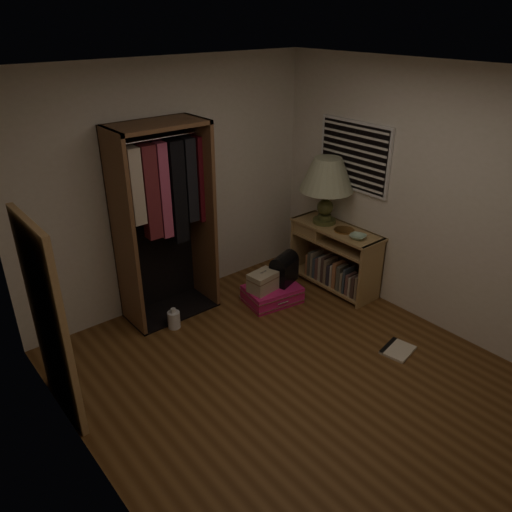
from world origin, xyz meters
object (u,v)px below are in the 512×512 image
at_px(console_bookshelf, 333,254).
at_px(table_lamp, 327,176).
at_px(open_wardrobe, 165,206).
at_px(white_jug, 174,319).
at_px(pink_suitcase, 272,294).
at_px(floor_mirror, 49,322).
at_px(train_case, 263,281).
at_px(black_bag, 284,268).

bearing_deg(console_bookshelf, table_lamp, 89.15).
height_order(open_wardrobe, white_jug, open_wardrobe).
bearing_deg(white_jug, pink_suitcase, -12.83).
bearing_deg(floor_mirror, white_jug, 18.76).
bearing_deg(train_case, pink_suitcase, -12.47).
bearing_deg(pink_suitcase, train_case, -176.55).
relative_size(train_case, black_bag, 0.93).
distance_m(console_bookshelf, white_jug, 2.00).
distance_m(open_wardrobe, black_bag, 1.52).
relative_size(open_wardrobe, white_jug, 9.04).
relative_size(floor_mirror, train_case, 4.98).
bearing_deg(floor_mirror, black_bag, 4.18).
bearing_deg(table_lamp, white_jug, 172.95).
height_order(console_bookshelf, black_bag, console_bookshelf).
height_order(train_case, table_lamp, table_lamp).
bearing_deg(train_case, open_wardrobe, 138.58).
relative_size(console_bookshelf, white_jug, 4.94).
bearing_deg(black_bag, pink_suitcase, 164.30).
distance_m(open_wardrobe, table_lamp, 1.85).
distance_m(floor_mirror, train_case, 2.38).
distance_m(floor_mirror, white_jug, 1.57).
relative_size(floor_mirror, pink_suitcase, 2.51).
xyz_separation_m(open_wardrobe, black_bag, (1.13, -0.58, -0.85)).
bearing_deg(console_bookshelf, white_jug, 167.96).
relative_size(floor_mirror, black_bag, 4.62).
bearing_deg(table_lamp, black_bag, -178.95).
bearing_deg(floor_mirror, console_bookshelf, 0.51).
distance_m(open_wardrobe, train_case, 1.36).
height_order(open_wardrobe, train_case, open_wardrobe).
distance_m(console_bookshelf, black_bag, 0.65).
bearing_deg(pink_suitcase, white_jug, 176.53).
relative_size(open_wardrobe, train_case, 6.00).
bearing_deg(train_case, floor_mirror, 178.34).
distance_m(train_case, table_lamp, 1.38).
distance_m(console_bookshelf, train_case, 0.95).
xyz_separation_m(train_case, black_bag, (0.30, -0.01, 0.07)).
bearing_deg(pink_suitcase, open_wardrobe, 157.70).
xyz_separation_m(floor_mirror, pink_suitcase, (2.43, 0.18, -0.76)).
xyz_separation_m(console_bookshelf, white_jug, (-1.94, 0.41, -0.30)).
xyz_separation_m(console_bookshelf, train_case, (-0.93, 0.17, -0.10)).
xyz_separation_m(floor_mirror, white_jug, (1.30, 0.44, -0.75)).
bearing_deg(floor_mirror, pink_suitcase, 4.34).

